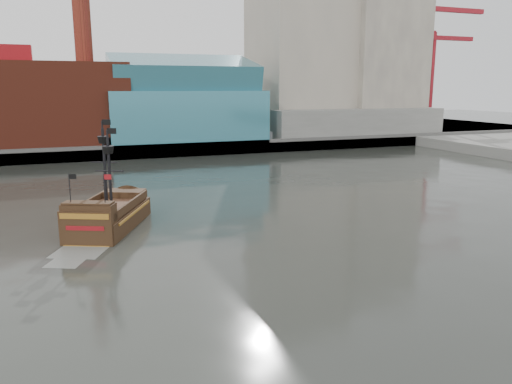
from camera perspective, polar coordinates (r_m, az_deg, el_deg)
name	(u,v)px	position (r m, az deg, el deg)	size (l,w,h in m)	color
ground	(276,283)	(33.55, 2.27, -10.40)	(400.00, 400.00, 0.00)	#292C27
promenade_far	(123,138)	(121.72, -15.01, 5.99)	(220.00, 60.00, 2.00)	slate
seawall	(140,152)	(92.56, -13.08, 4.52)	(220.00, 1.00, 2.60)	#4C4C49
skyline	(145,31)	(115.04, -12.55, 17.55)	(149.00, 45.00, 62.00)	#786248
crane_a	(429,62)	(143.22, 19.19, 13.84)	(22.50, 4.00, 32.25)	slate
crane_b	(432,77)	(156.93, 19.49, 12.30)	(19.10, 4.00, 26.25)	slate
pirate_ship	(109,218)	(47.70, -16.43, -2.87)	(9.69, 14.57, 10.56)	black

